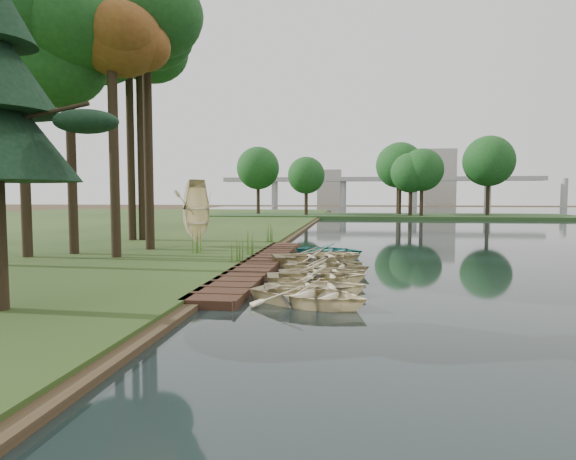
# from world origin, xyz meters

# --- Properties ---
(ground) EXTENTS (300.00, 300.00, 0.00)m
(ground) POSITION_xyz_m (0.00, 0.00, 0.00)
(ground) COLOR #3D2F1D
(boardwalk) EXTENTS (1.60, 16.00, 0.30)m
(boardwalk) POSITION_xyz_m (-1.60, 0.00, 0.15)
(boardwalk) COLOR #362014
(boardwalk) RESTS_ON ground
(peninsula) EXTENTS (50.00, 14.00, 0.45)m
(peninsula) POSITION_xyz_m (8.00, 50.00, 0.23)
(peninsula) COLOR #27451F
(peninsula) RESTS_ON ground
(far_trees) EXTENTS (45.60, 5.60, 8.80)m
(far_trees) POSITION_xyz_m (4.67, 50.00, 6.43)
(far_trees) COLOR black
(far_trees) RESTS_ON peninsula
(bridge) EXTENTS (95.90, 4.00, 8.60)m
(bridge) POSITION_xyz_m (12.31, 120.00, 7.08)
(bridge) COLOR #A5A5A0
(bridge) RESTS_ON ground
(building_a) EXTENTS (10.00, 8.00, 18.00)m
(building_a) POSITION_xyz_m (30.00, 140.00, 9.00)
(building_a) COLOR #A5A5A0
(building_a) RESTS_ON ground
(building_b) EXTENTS (8.00, 8.00, 12.00)m
(building_b) POSITION_xyz_m (-5.00, 145.00, 6.00)
(building_b) COLOR #A5A5A0
(building_b) RESTS_ON ground
(rowboat_0) EXTENTS (4.15, 3.67, 0.71)m
(rowboat_0) POSITION_xyz_m (1.05, -7.05, 0.41)
(rowboat_0) COLOR beige
(rowboat_0) RESTS_ON water
(rowboat_1) EXTENTS (3.53, 2.83, 0.65)m
(rowboat_1) POSITION_xyz_m (1.14, -5.75, 0.37)
(rowboat_1) COLOR beige
(rowboat_1) RESTS_ON water
(rowboat_2) EXTENTS (3.79, 3.00, 0.71)m
(rowboat_2) POSITION_xyz_m (1.04, -4.01, 0.40)
(rowboat_2) COLOR beige
(rowboat_2) RESTS_ON water
(rowboat_3) EXTENTS (3.64, 2.96, 0.66)m
(rowboat_3) POSITION_xyz_m (1.20, -2.98, 0.38)
(rowboat_3) COLOR beige
(rowboat_3) RESTS_ON water
(rowboat_4) EXTENTS (3.65, 2.88, 0.69)m
(rowboat_4) POSITION_xyz_m (1.27, -1.50, 0.39)
(rowboat_4) COLOR beige
(rowboat_4) RESTS_ON water
(rowboat_5) EXTENTS (3.17, 2.30, 0.65)m
(rowboat_5) POSITION_xyz_m (1.12, -0.41, 0.37)
(rowboat_5) COLOR beige
(rowboat_5) RESTS_ON water
(rowboat_6) EXTENTS (4.59, 3.83, 0.82)m
(rowboat_6) POSITION_xyz_m (0.75, 0.86, 0.46)
(rowboat_6) COLOR beige
(rowboat_6) RESTS_ON water
(rowboat_7) EXTENTS (3.95, 3.50, 0.68)m
(rowboat_7) POSITION_xyz_m (1.13, 2.20, 0.39)
(rowboat_7) COLOR beige
(rowboat_7) RESTS_ON water
(rowboat_8) EXTENTS (4.01, 3.43, 0.70)m
(rowboat_8) POSITION_xyz_m (1.16, 3.98, 0.40)
(rowboat_8) COLOR teal
(rowboat_8) RESTS_ON water
(stored_rowboat) EXTENTS (4.50, 4.19, 0.76)m
(stored_rowboat) POSITION_xyz_m (-6.22, 5.35, 0.68)
(stored_rowboat) COLOR beige
(stored_rowboat) RESTS_ON bank
(tree_1) EXTENTS (5.26, 5.26, 12.61)m
(tree_1) POSITION_xyz_m (-12.39, -0.09, 10.58)
(tree_1) COLOR black
(tree_1) RESTS_ON bank
(tree_2) EXTENTS (3.69, 3.69, 11.04)m
(tree_2) POSITION_xyz_m (-8.34, 0.34, 9.58)
(tree_2) COLOR black
(tree_2) RESTS_ON bank
(tree_3) EXTENTS (4.71, 4.71, 11.76)m
(tree_3) POSITION_xyz_m (-11.01, 1.36, 9.96)
(tree_3) COLOR black
(tree_3) RESTS_ON bank
(tree_4) EXTENTS (4.67, 4.67, 13.17)m
(tree_4) POSITION_xyz_m (-8.18, 3.67, 11.33)
(tree_4) COLOR black
(tree_4) RESTS_ON bank
(tree_5) EXTENTS (5.55, 5.55, 16.69)m
(tree_5) POSITION_xyz_m (-10.92, 8.96, 14.44)
(tree_5) COLOR black
(tree_5) RESTS_ON bank
(tree_6) EXTENTS (4.78, 4.78, 13.31)m
(tree_6) POSITION_xyz_m (-11.50, 8.65, 11.43)
(tree_6) COLOR black
(tree_6) RESTS_ON bank
(reeds_0) EXTENTS (0.60, 0.60, 1.00)m
(reeds_0) POSITION_xyz_m (-2.60, -0.37, 0.80)
(reeds_0) COLOR #3F661E
(reeds_0) RESTS_ON bank
(reeds_1) EXTENTS (0.60, 0.60, 1.07)m
(reeds_1) POSITION_xyz_m (-2.60, 2.26, 0.83)
(reeds_1) COLOR #3F661E
(reeds_1) RESTS_ON bank
(reeds_2) EXTENTS (0.60, 0.60, 1.11)m
(reeds_2) POSITION_xyz_m (-5.23, 2.34, 0.85)
(reeds_2) COLOR #3F661E
(reeds_2) RESTS_ON bank
(reeds_3) EXTENTS (0.60, 0.60, 1.15)m
(reeds_3) POSITION_xyz_m (-2.60, 8.40, 0.87)
(reeds_3) COLOR #3F661E
(reeds_3) RESTS_ON bank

